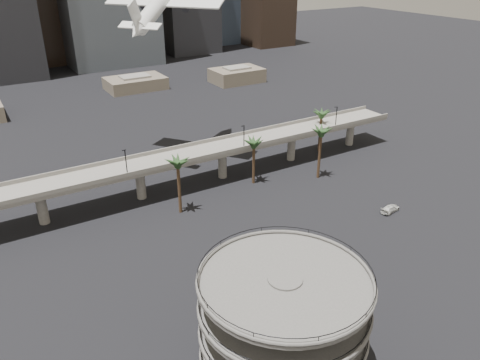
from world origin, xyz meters
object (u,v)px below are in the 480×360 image
parking_ramp (283,318)px  car_b (311,246)px  overpass (183,160)px  car_a (249,294)px  car_c (390,209)px

parking_ramp → car_b: size_ratio=5.23×
overpass → car_a: 44.70m
parking_ramp → overpass: 60.46m
car_c → parking_ramp: bearing=106.4°
overpass → car_a: bearing=-100.8°
parking_ramp → car_c: size_ratio=4.18×
parking_ramp → overpass: size_ratio=0.17×
overpass → car_a: (-8.31, -43.44, -6.50)m
parking_ramp → car_a: 18.57m
car_a → car_b: car_a is taller
parking_ramp → car_c: bearing=26.6°
overpass → car_a: size_ratio=26.46×
parking_ramp → car_a: (4.69, 15.56, -9.00)m
overpass → parking_ramp: bearing=-102.4°
car_b → car_c: size_ratio=0.80×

